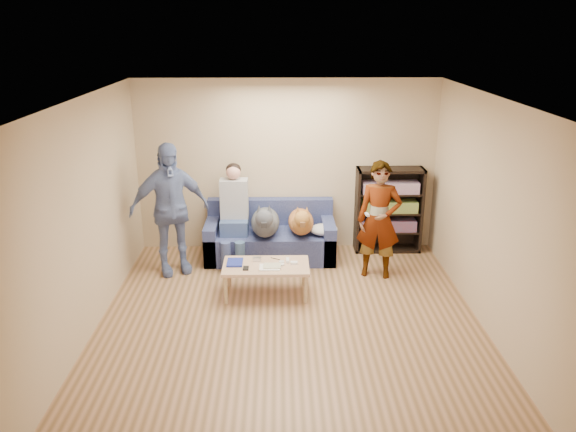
{
  "coord_description": "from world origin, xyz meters",
  "views": [
    {
      "loc": [
        -0.12,
        -5.74,
        3.35
      ],
      "look_at": [
        0.0,
        1.2,
        0.95
      ],
      "focal_mm": 35.0,
      "sensor_mm": 36.0,
      "label": 1
    }
  ],
  "objects_px": {
    "person_standing_right": "(379,220)",
    "person_seated": "(234,210)",
    "camera_silver": "(257,259)",
    "bookshelf": "(389,208)",
    "notebook_blue": "(235,262)",
    "person_standing_left": "(169,209)",
    "dog_gray": "(265,222)",
    "dog_tan": "(301,222)",
    "coffee_table": "(266,268)",
    "sofa": "(270,239)"
  },
  "relations": [
    {
      "from": "coffee_table",
      "to": "bookshelf",
      "type": "distance_m",
      "value": 2.39
    },
    {
      "from": "person_standing_right",
      "to": "person_seated",
      "type": "distance_m",
      "value": 2.09
    },
    {
      "from": "dog_tan",
      "to": "sofa",
      "type": "bearing_deg",
      "value": 158.36
    },
    {
      "from": "sofa",
      "to": "person_seated",
      "type": "distance_m",
      "value": 0.73
    },
    {
      "from": "person_standing_left",
      "to": "bookshelf",
      "type": "height_order",
      "value": "person_standing_left"
    },
    {
      "from": "person_standing_left",
      "to": "camera_silver",
      "type": "relative_size",
      "value": 16.88
    },
    {
      "from": "camera_silver",
      "to": "dog_tan",
      "type": "xyz_separation_m",
      "value": [
        0.61,
        0.96,
        0.17
      ]
    },
    {
      "from": "coffee_table",
      "to": "notebook_blue",
      "type": "bearing_deg",
      "value": 172.87
    },
    {
      "from": "person_standing_left",
      "to": "dog_gray",
      "type": "distance_m",
      "value": 1.36
    },
    {
      "from": "person_standing_right",
      "to": "dog_gray",
      "type": "height_order",
      "value": "person_standing_right"
    },
    {
      "from": "camera_silver",
      "to": "dog_tan",
      "type": "height_order",
      "value": "dog_tan"
    },
    {
      "from": "dog_tan",
      "to": "bookshelf",
      "type": "xyz_separation_m",
      "value": [
        1.35,
        0.41,
        0.06
      ]
    },
    {
      "from": "notebook_blue",
      "to": "dog_tan",
      "type": "xyz_separation_m",
      "value": [
        0.89,
        1.03,
        0.18
      ]
    },
    {
      "from": "camera_silver",
      "to": "dog_gray",
      "type": "xyz_separation_m",
      "value": [
        0.09,
        0.9,
        0.19
      ]
    },
    {
      "from": "person_seated",
      "to": "dog_gray",
      "type": "bearing_deg",
      "value": -14.84
    },
    {
      "from": "person_seated",
      "to": "dog_gray",
      "type": "distance_m",
      "value": 0.49
    },
    {
      "from": "dog_tan",
      "to": "coffee_table",
      "type": "relative_size",
      "value": 1.04
    },
    {
      "from": "dog_tan",
      "to": "person_standing_right",
      "type": "bearing_deg",
      "value": -26.2
    },
    {
      "from": "bookshelf",
      "to": "person_standing_right",
      "type": "bearing_deg",
      "value": -108.52
    },
    {
      "from": "dog_tan",
      "to": "bookshelf",
      "type": "relative_size",
      "value": 0.88
    },
    {
      "from": "notebook_blue",
      "to": "person_seated",
      "type": "bearing_deg",
      "value": 94.26
    },
    {
      "from": "dog_tan",
      "to": "coffee_table",
      "type": "bearing_deg",
      "value": -114.38
    },
    {
      "from": "sofa",
      "to": "person_seated",
      "type": "bearing_deg",
      "value": -166.3
    },
    {
      "from": "sofa",
      "to": "dog_gray",
      "type": "xyz_separation_m",
      "value": [
        -0.07,
        -0.25,
        0.36
      ]
    },
    {
      "from": "person_seated",
      "to": "sofa",
      "type": "bearing_deg",
      "value": 13.7
    },
    {
      "from": "person_standing_left",
      "to": "dog_tan",
      "type": "bearing_deg",
      "value": -12.41
    },
    {
      "from": "person_standing_left",
      "to": "dog_gray",
      "type": "height_order",
      "value": "person_standing_left"
    },
    {
      "from": "camera_silver",
      "to": "sofa",
      "type": "xyz_separation_m",
      "value": [
        0.16,
        1.14,
        -0.16
      ]
    },
    {
      "from": "camera_silver",
      "to": "bookshelf",
      "type": "relative_size",
      "value": 0.08
    },
    {
      "from": "person_standing_left",
      "to": "person_seated",
      "type": "distance_m",
      "value": 0.95
    },
    {
      "from": "person_standing_left",
      "to": "dog_gray",
      "type": "relative_size",
      "value": 1.49
    },
    {
      "from": "person_standing_right",
      "to": "sofa",
      "type": "bearing_deg",
      "value": 167.97
    },
    {
      "from": "bookshelf",
      "to": "coffee_table",
      "type": "bearing_deg",
      "value": -140.84
    },
    {
      "from": "person_seated",
      "to": "bookshelf",
      "type": "height_order",
      "value": "person_seated"
    },
    {
      "from": "coffee_table",
      "to": "dog_tan",
      "type": "bearing_deg",
      "value": 65.62
    },
    {
      "from": "person_standing_right",
      "to": "bookshelf",
      "type": "height_order",
      "value": "person_standing_right"
    },
    {
      "from": "dog_gray",
      "to": "coffee_table",
      "type": "relative_size",
      "value": 1.14
    },
    {
      "from": "dog_gray",
      "to": "bookshelf",
      "type": "bearing_deg",
      "value": 14.4
    },
    {
      "from": "sofa",
      "to": "dog_tan",
      "type": "relative_size",
      "value": 1.66
    },
    {
      "from": "camera_silver",
      "to": "person_seated",
      "type": "bearing_deg",
      "value": 109.54
    },
    {
      "from": "sofa",
      "to": "dog_tan",
      "type": "height_order",
      "value": "dog_tan"
    },
    {
      "from": "sofa",
      "to": "person_standing_right",
      "type": "bearing_deg",
      "value": -24.85
    },
    {
      "from": "person_seated",
      "to": "dog_gray",
      "type": "height_order",
      "value": "person_seated"
    },
    {
      "from": "notebook_blue",
      "to": "person_seated",
      "type": "relative_size",
      "value": 0.18
    },
    {
      "from": "person_standing_right",
      "to": "camera_silver",
      "type": "xyz_separation_m",
      "value": [
        -1.65,
        -0.45,
        -0.37
      ]
    },
    {
      "from": "person_seated",
      "to": "coffee_table",
      "type": "distance_m",
      "value": 1.3
    },
    {
      "from": "dog_gray",
      "to": "coffee_table",
      "type": "xyz_separation_m",
      "value": [
        0.03,
        -1.02,
        -0.26
      ]
    },
    {
      "from": "camera_silver",
      "to": "coffee_table",
      "type": "xyz_separation_m",
      "value": [
        0.12,
        -0.12,
        -0.07
      ]
    },
    {
      "from": "camera_silver",
      "to": "coffee_table",
      "type": "relative_size",
      "value": 0.1
    },
    {
      "from": "person_seated",
      "to": "coffee_table",
      "type": "bearing_deg",
      "value": -67.07
    }
  ]
}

